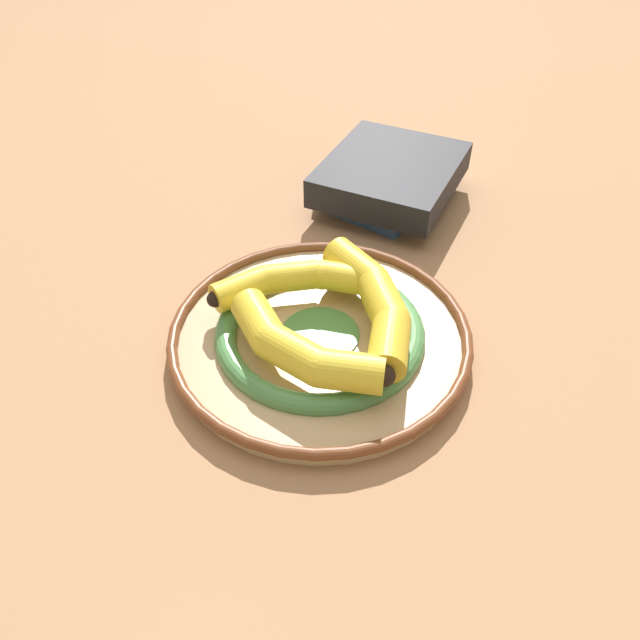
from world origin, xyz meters
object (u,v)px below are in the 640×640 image
(book_stack, at_px, (390,178))
(banana_b, at_px, (296,281))
(banana_c, at_px, (296,347))
(decorative_bowl, at_px, (320,335))
(banana_a, at_px, (376,305))

(book_stack, bearing_deg, banana_b, -175.30)
(banana_b, distance_m, banana_c, 0.10)
(banana_b, xyz_separation_m, book_stack, (-0.25, -0.04, -0.01))
(decorative_bowl, xyz_separation_m, banana_a, (-0.04, 0.04, 0.03))
(decorative_bowl, xyz_separation_m, banana_b, (-0.03, -0.05, 0.03))
(decorative_bowl, height_order, banana_b, banana_b)
(banana_a, relative_size, banana_c, 0.86)
(decorative_bowl, relative_size, banana_b, 2.09)
(decorative_bowl, relative_size, banana_a, 1.86)
(banana_c, bearing_deg, book_stack, 107.86)
(banana_a, height_order, banana_c, same)
(decorative_bowl, xyz_separation_m, book_stack, (-0.28, -0.09, 0.02))
(banana_a, bearing_deg, decorative_bowl, 85.51)
(banana_a, bearing_deg, banana_c, 114.05)
(banana_a, distance_m, banana_c, 0.10)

